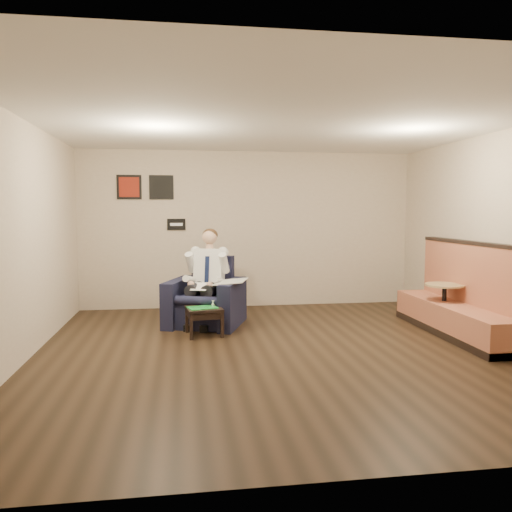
{
  "coord_description": "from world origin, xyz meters",
  "views": [
    {
      "loc": [
        -1.18,
        -5.96,
        1.74
      ],
      "look_at": [
        -0.13,
        1.2,
        1.08
      ],
      "focal_mm": 35.0,
      "sensor_mm": 36.0,
      "label": 1
    }
  ],
  "objects": [
    {
      "name": "cafe_table",
      "position": [
        2.55,
        0.71,
        0.34
      ],
      "size": [
        0.59,
        0.59,
        0.68
      ],
      "primitive_type": "cylinder",
      "rotation": [
        0.0,
        0.0,
        0.08
      ],
      "color": "tan",
      "rests_on": "ground"
    },
    {
      "name": "wall_back",
      "position": [
        0.0,
        3.0,
        1.4
      ],
      "size": [
        6.0,
        0.02,
        2.8
      ],
      "primitive_type": "cube",
      "color": "beige",
      "rests_on": "ground"
    },
    {
      "name": "green_folder",
      "position": [
        -0.93,
        0.92,
        0.4
      ],
      "size": [
        0.45,
        0.37,
        0.01
      ],
      "primitive_type": "cube",
      "rotation": [
        0.0,
        0.0,
        0.27
      ],
      "color": "green",
      "rests_on": "side_table"
    },
    {
      "name": "side_table",
      "position": [
        -0.91,
        0.94,
        0.2
      ],
      "size": [
        0.54,
        0.54,
        0.39
      ],
      "primitive_type": "cube",
      "rotation": [
        0.0,
        0.0,
        0.13
      ],
      "color": "black",
      "rests_on": "ground"
    },
    {
      "name": "lap_papers",
      "position": [
        -0.94,
        1.35,
        0.63
      ],
      "size": [
        0.32,
        0.38,
        0.01
      ],
      "primitive_type": "cube",
      "rotation": [
        0.0,
        0.0,
        -0.27
      ],
      "color": "white",
      "rests_on": "seated_man"
    },
    {
      "name": "coffee_mug",
      "position": [
        -0.77,
        1.06,
        0.43
      ],
      "size": [
        0.08,
        0.08,
        0.08
      ],
      "primitive_type": "cylinder",
      "rotation": [
        0.0,
        0.0,
        0.13
      ],
      "color": "white",
      "rests_on": "side_table"
    },
    {
      "name": "wall_right",
      "position": [
        3.0,
        0.0,
        1.4
      ],
      "size": [
        0.02,
        6.0,
        2.8
      ],
      "primitive_type": "cube",
      "color": "beige",
      "rests_on": "ground"
    },
    {
      "name": "newspaper",
      "position": [
        -0.49,
        1.33,
        0.7
      ],
      "size": [
        0.59,
        0.66,
        0.01
      ],
      "primitive_type": "cube",
      "rotation": [
        0.0,
        0.0,
        -0.29
      ],
      "color": "silver",
      "rests_on": "armchair"
    },
    {
      "name": "armchair",
      "position": [
        -0.86,
        1.58,
        0.51
      ],
      "size": [
        1.35,
        1.35,
        1.02
      ],
      "primitive_type": "cube",
      "rotation": [
        0.0,
        0.0,
        -0.34
      ],
      "color": "black",
      "rests_on": "ground"
    },
    {
      "name": "art_print_left",
      "position": [
        -2.1,
        2.98,
        2.15
      ],
      "size": [
        0.42,
        0.03,
        0.42
      ],
      "primitive_type": "cube",
      "color": "maroon",
      "rests_on": "wall_back"
    },
    {
      "name": "seated_man",
      "position": [
        -0.9,
        1.45,
        0.7
      ],
      "size": [
        0.97,
        1.17,
        1.4
      ],
      "primitive_type": null,
      "rotation": [
        0.0,
        0.0,
        -0.34
      ],
      "color": "silver",
      "rests_on": "armchair"
    },
    {
      "name": "seating_sign",
      "position": [
        -1.3,
        2.98,
        1.5
      ],
      "size": [
        0.32,
        0.02,
        0.2
      ],
      "primitive_type": "cube",
      "color": "black",
      "rests_on": "wall_back"
    },
    {
      "name": "ceiling",
      "position": [
        0.0,
        0.0,
        2.8
      ],
      "size": [
        6.0,
        6.0,
        0.02
      ],
      "primitive_type": "cube",
      "color": "white",
      "rests_on": "wall_back"
    },
    {
      "name": "ground",
      "position": [
        0.0,
        0.0,
        0.0
      ],
      "size": [
        6.0,
        6.0,
        0.0
      ],
      "primitive_type": "plane",
      "color": "black",
      "rests_on": "ground"
    },
    {
      "name": "smartphone",
      "position": [
        -0.88,
        1.08,
        0.4
      ],
      "size": [
        0.12,
        0.07,
        0.01
      ],
      "primitive_type": "cube",
      "rotation": [
        0.0,
        0.0,
        -0.04
      ],
      "color": "black",
      "rests_on": "side_table"
    },
    {
      "name": "wall_left",
      "position": [
        -3.0,
        0.0,
        1.4
      ],
      "size": [
        0.02,
        6.0,
        2.8
      ],
      "primitive_type": "cube",
      "color": "beige",
      "rests_on": "ground"
    },
    {
      "name": "art_print_right",
      "position": [
        -1.55,
        2.98,
        2.15
      ],
      "size": [
        0.42,
        0.03,
        0.42
      ],
      "primitive_type": "cube",
      "color": "black",
      "rests_on": "wall_back"
    },
    {
      "name": "wall_front",
      "position": [
        0.0,
        -3.0,
        1.4
      ],
      "size": [
        6.0,
        0.02,
        2.8
      ],
      "primitive_type": "cube",
      "color": "beige",
      "rests_on": "ground"
    },
    {
      "name": "banquette",
      "position": [
        2.59,
        0.47,
        0.65
      ],
      "size": [
        0.6,
        2.53,
        1.29
      ],
      "primitive_type": "cube",
      "color": "#AD5F43",
      "rests_on": "ground"
    }
  ]
}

